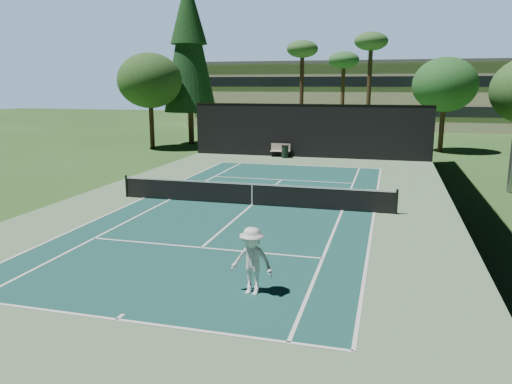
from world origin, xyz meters
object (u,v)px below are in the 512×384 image
at_px(tennis_ball_c, 327,191).
at_px(park_bench, 280,150).
at_px(tennis_ball_b, 236,186).
at_px(tennis_net, 252,193).
at_px(player, 252,261).
at_px(trash_bin, 285,152).
at_px(tennis_ball_d, 207,179).

bearing_deg(tennis_ball_c, park_bench, 113.21).
bearing_deg(tennis_ball_b, tennis_ball_c, 1.74).
distance_m(tennis_net, player, 9.95).
relative_size(tennis_net, tennis_ball_b, 170.79).
xyz_separation_m(park_bench, trash_bin, (0.46, -0.50, -0.07)).
bearing_deg(tennis_net, tennis_ball_d, 128.36).
distance_m(tennis_ball_b, tennis_ball_d, 2.78).
relative_size(player, tennis_ball_c, 24.29).
xyz_separation_m(tennis_ball_b, park_bench, (-0.18, 11.94, 0.51)).
height_order(tennis_net, tennis_ball_b, tennis_net).
height_order(tennis_ball_d, trash_bin, trash_bin).
height_order(tennis_net, player, player).
xyz_separation_m(tennis_ball_b, trash_bin, (0.29, 11.44, 0.44)).
height_order(tennis_ball_d, park_bench, park_bench).
distance_m(tennis_ball_b, park_bench, 11.95).
bearing_deg(tennis_ball_b, tennis_ball_d, 146.19).
relative_size(tennis_ball_d, park_bench, 0.04).
bearing_deg(tennis_ball_c, tennis_ball_d, 168.99).
xyz_separation_m(player, trash_bin, (-4.31, 24.84, -0.43)).
relative_size(tennis_net, player, 7.07).
relative_size(tennis_ball_b, tennis_ball_d, 1.25).
relative_size(tennis_ball_b, trash_bin, 0.08).
relative_size(tennis_ball_c, park_bench, 0.05).
distance_m(player, tennis_ball_b, 14.20).
xyz_separation_m(tennis_net, tennis_ball_b, (-1.94, 3.82, -0.52)).
distance_m(tennis_ball_c, trash_bin, 12.20).
xyz_separation_m(tennis_net, player, (2.66, -9.58, 0.35)).
xyz_separation_m(player, tennis_ball_b, (-4.60, 13.40, -0.87)).
height_order(tennis_ball_b, tennis_ball_c, same).
bearing_deg(park_bench, tennis_net, -82.37).
height_order(tennis_ball_b, tennis_ball_d, tennis_ball_b).
xyz_separation_m(tennis_ball_c, park_bench, (-5.06, 11.79, 0.51)).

